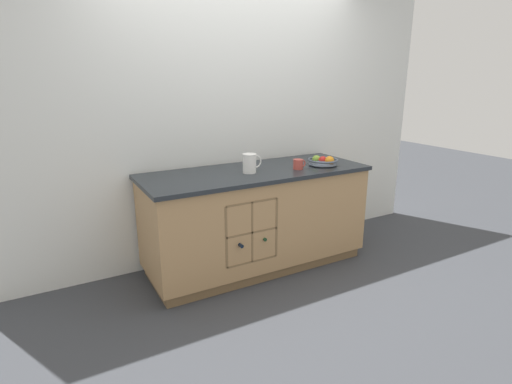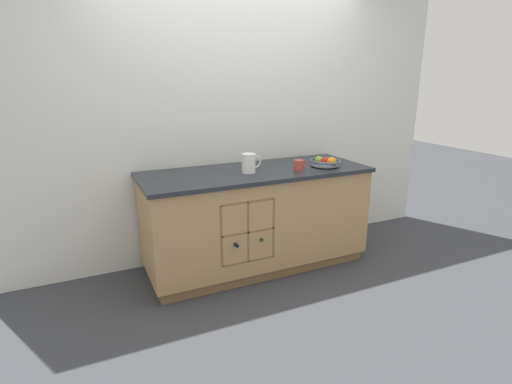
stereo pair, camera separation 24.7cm
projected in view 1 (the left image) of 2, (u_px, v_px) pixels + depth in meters
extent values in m
plane|color=#383A3F|center=(256.00, 264.00, 3.66)|extent=(14.00, 14.00, 0.00)
cube|color=silver|center=(234.00, 120.00, 3.66)|extent=(4.40, 0.06, 2.55)
cube|color=brown|center=(256.00, 260.00, 3.65)|extent=(1.87, 0.64, 0.09)
cube|color=tan|center=(256.00, 216.00, 3.53)|extent=(1.93, 0.70, 0.76)
cube|color=#23282D|center=(256.00, 172.00, 3.42)|extent=(1.97, 0.74, 0.03)
cube|color=brown|center=(246.00, 229.00, 3.21)|extent=(0.45, 0.01, 0.50)
cube|color=brown|center=(224.00, 236.00, 3.06)|extent=(0.02, 0.10, 0.50)
cube|color=brown|center=(273.00, 226.00, 3.27)|extent=(0.02, 0.10, 0.50)
cube|color=brown|center=(250.00, 259.00, 3.23)|extent=(0.45, 0.10, 0.02)
cube|color=brown|center=(249.00, 231.00, 3.16)|extent=(0.45, 0.10, 0.02)
cube|color=brown|center=(249.00, 201.00, 3.09)|extent=(0.45, 0.10, 0.02)
cube|color=brown|center=(249.00, 231.00, 3.16)|extent=(0.02, 0.10, 0.50)
cylinder|color=black|center=(231.00, 238.00, 3.22)|extent=(0.08, 0.21, 0.08)
cylinder|color=black|center=(240.00, 245.00, 3.10)|extent=(0.03, 0.09, 0.03)
cylinder|color=#19381E|center=(255.00, 233.00, 3.33)|extent=(0.07, 0.18, 0.07)
cylinder|color=#19381E|center=(263.00, 238.00, 3.22)|extent=(0.03, 0.08, 0.03)
cylinder|color=#4C5666|center=(323.00, 165.00, 3.60)|extent=(0.12, 0.12, 0.01)
cone|color=#4C5666|center=(323.00, 162.00, 3.59)|extent=(0.25, 0.25, 0.05)
torus|color=#4C5666|center=(323.00, 160.00, 3.59)|extent=(0.27, 0.27, 0.02)
sphere|color=red|center=(323.00, 160.00, 3.59)|extent=(0.08, 0.08, 0.08)
sphere|color=#7FA838|center=(316.00, 159.00, 3.63)|extent=(0.08, 0.08, 0.08)
sphere|color=orange|center=(330.00, 161.00, 3.56)|extent=(0.08, 0.08, 0.08)
cylinder|color=white|center=(249.00, 163.00, 3.30)|extent=(0.11, 0.11, 0.16)
torus|color=white|center=(249.00, 154.00, 3.28)|extent=(0.12, 0.12, 0.01)
torus|color=white|center=(256.00, 162.00, 3.33)|extent=(0.11, 0.01, 0.11)
cylinder|color=#B7473D|center=(298.00, 164.00, 3.44)|extent=(0.09, 0.09, 0.09)
torus|color=#B7473D|center=(302.00, 163.00, 3.46)|extent=(0.07, 0.01, 0.07)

